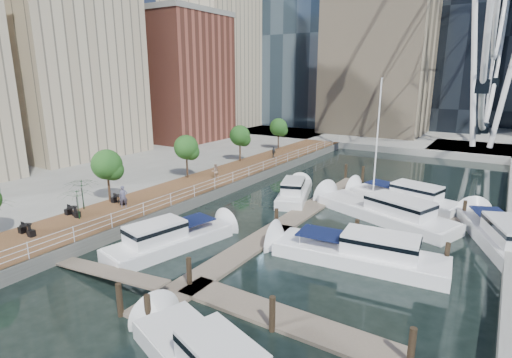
% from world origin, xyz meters
% --- Properties ---
extents(ground, '(520.00, 520.00, 0.00)m').
position_xyz_m(ground, '(0.00, 0.00, 0.00)').
color(ground, black).
rests_on(ground, ground).
extents(boardwalk, '(6.00, 60.00, 1.00)m').
position_xyz_m(boardwalk, '(-9.00, 15.00, 0.50)').
color(boardwalk, brown).
rests_on(boardwalk, ground).
extents(seawall, '(0.25, 60.00, 1.00)m').
position_xyz_m(seawall, '(-6.00, 15.00, 0.50)').
color(seawall, '#595954').
rests_on(seawall, ground).
extents(land_inland, '(48.00, 90.00, 1.00)m').
position_xyz_m(land_inland, '(-36.00, 15.00, 0.50)').
color(land_inland, gray).
rests_on(land_inland, ground).
extents(land_far, '(200.00, 114.00, 1.00)m').
position_xyz_m(land_far, '(0.00, 102.00, 0.50)').
color(land_far, gray).
rests_on(land_far, ground).
extents(pier, '(14.00, 12.00, 1.00)m').
position_xyz_m(pier, '(14.00, 52.00, 0.50)').
color(pier, gray).
rests_on(pier, ground).
extents(railing, '(0.10, 60.00, 1.05)m').
position_xyz_m(railing, '(-6.10, 15.00, 1.52)').
color(railing, white).
rests_on(railing, boardwalk).
extents(floating_docks, '(16.00, 34.00, 2.60)m').
position_xyz_m(floating_docks, '(7.97, 9.98, 0.49)').
color(floating_docks, '#6D6051').
rests_on(floating_docks, ground).
extents(midrise_condos, '(19.00, 67.00, 28.00)m').
position_xyz_m(midrise_condos, '(-33.57, 26.82, 13.42)').
color(midrise_condos, '#BCAD8E').
rests_on(midrise_condos, ground).
extents(street_trees, '(2.60, 42.60, 4.60)m').
position_xyz_m(street_trees, '(-11.40, 14.00, 4.29)').
color(street_trees, '#3F2B1C').
rests_on(street_trees, ground).
extents(cafe_tables, '(2.50, 13.70, 0.74)m').
position_xyz_m(cafe_tables, '(-10.40, -2.00, 1.37)').
color(cafe_tables, black).
rests_on(cafe_tables, ground).
extents(yacht_foreground, '(12.10, 4.30, 2.15)m').
position_xyz_m(yacht_foreground, '(10.12, 6.11, 0.00)').
color(yacht_foreground, white).
rests_on(yacht_foreground, ground).
extents(pedestrian_near, '(0.77, 0.80, 1.84)m').
position_xyz_m(pedestrian_near, '(-9.12, 3.60, 1.92)').
color(pedestrian_near, '#4D4D66').
rests_on(pedestrian_near, boardwalk).
extents(pedestrian_mid, '(0.93, 0.99, 1.61)m').
position_xyz_m(pedestrian_mid, '(-8.54, 15.19, 1.80)').
color(pedestrian_mid, gray).
rests_on(pedestrian_mid, boardwalk).
extents(pedestrian_far, '(0.94, 0.71, 1.48)m').
position_xyz_m(pedestrian_far, '(-8.91, 28.32, 1.74)').
color(pedestrian_far, '#363D44').
rests_on(pedestrian_far, boardwalk).
extents(moored_yachts, '(25.42, 32.62, 11.50)m').
position_xyz_m(moored_yachts, '(8.73, 13.10, 0.00)').
color(moored_yachts, white).
rests_on(moored_yachts, ground).
extents(cafe_seating, '(5.24, 10.41, 2.65)m').
position_xyz_m(cafe_seating, '(-11.02, -1.64, 2.26)').
color(cafe_seating, '#0F3A14').
rests_on(cafe_seating, ground).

